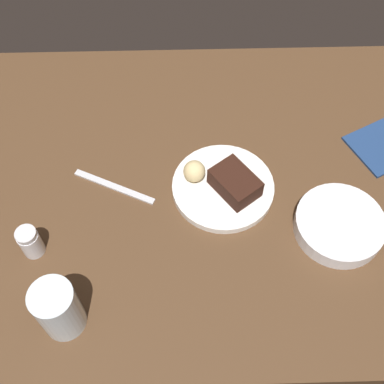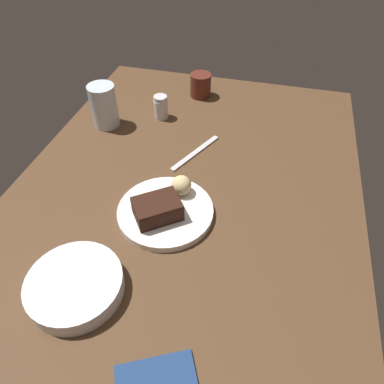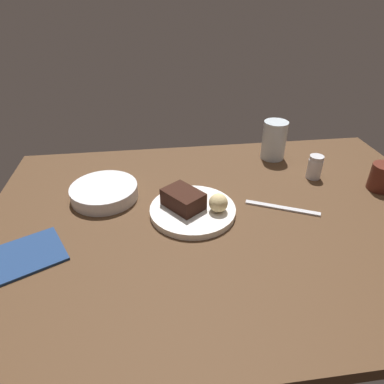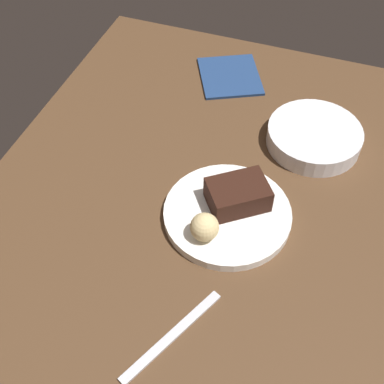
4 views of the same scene
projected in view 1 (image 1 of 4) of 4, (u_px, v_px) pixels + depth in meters
dining_table at (185, 186)px, 108.60cm from camera, size 120.00×84.00×3.00cm
dessert_plate at (223, 187)px, 105.61cm from camera, size 21.68×21.68×1.69cm
chocolate_cake_slice at (235, 183)px, 102.56cm from camera, size 11.49×12.09×4.40cm
bread_roll at (195, 170)px, 104.14cm from camera, size 4.68×4.68×4.68cm
salt_shaker at (31, 242)px, 95.58cm from camera, size 4.24×4.24×7.12cm
water_glass at (59, 309)px, 85.49cm from camera, size 7.71×7.71×12.46cm
side_bowl at (340, 225)px, 99.52cm from camera, size 17.90×17.90×3.64cm
butter_knife at (115, 187)px, 106.40cm from camera, size 17.74×9.46×0.50cm
folded_napkin at (384, 146)px, 112.42cm from camera, size 18.37×17.66×0.60cm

